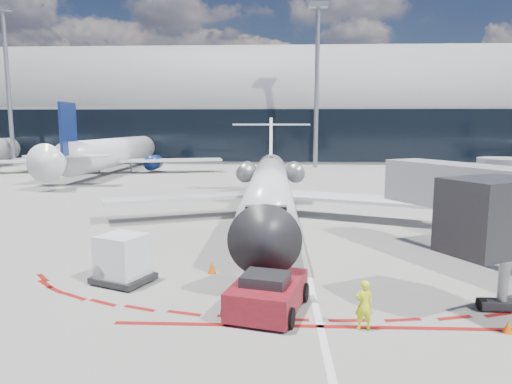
{
  "coord_description": "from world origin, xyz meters",
  "views": [
    {
      "loc": [
        -1.56,
        -26.08,
        6.69
      ],
      "look_at": [
        -2.77,
        3.14,
        2.43
      ],
      "focal_mm": 32.0,
      "sensor_mm": 36.0,
      "label": 1
    }
  ],
  "objects_px": {
    "regional_jet": "(270,186)",
    "ramp_worker": "(364,305)",
    "pushback_tug": "(268,293)",
    "uld_container": "(123,259)"
  },
  "relations": [
    {
      "from": "regional_jet",
      "to": "ramp_worker",
      "type": "bearing_deg",
      "value": -79.36
    },
    {
      "from": "regional_jet",
      "to": "pushback_tug",
      "type": "height_order",
      "value": "regional_jet"
    },
    {
      "from": "regional_jet",
      "to": "ramp_worker",
      "type": "height_order",
      "value": "regional_jet"
    },
    {
      "from": "pushback_tug",
      "to": "ramp_worker",
      "type": "relative_size",
      "value": 3.44
    },
    {
      "from": "pushback_tug",
      "to": "uld_container",
      "type": "distance_m",
      "value": 6.83
    },
    {
      "from": "regional_jet",
      "to": "uld_container",
      "type": "xyz_separation_m",
      "value": [
        -6.11,
        -13.48,
        -1.44
      ]
    },
    {
      "from": "pushback_tug",
      "to": "uld_container",
      "type": "relative_size",
      "value": 2.08
    },
    {
      "from": "ramp_worker",
      "to": "uld_container",
      "type": "distance_m",
      "value": 10.31
    },
    {
      "from": "pushback_tug",
      "to": "regional_jet",
      "type": "bearing_deg",
      "value": 105.3
    },
    {
      "from": "pushback_tug",
      "to": "uld_container",
      "type": "bearing_deg",
      "value": 171.15
    }
  ]
}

